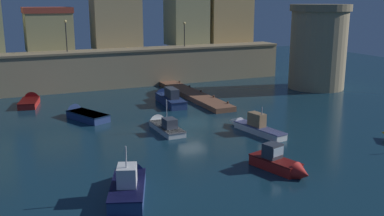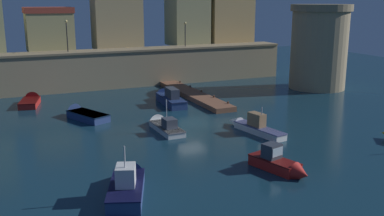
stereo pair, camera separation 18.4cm
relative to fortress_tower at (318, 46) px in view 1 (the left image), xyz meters
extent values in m
plane|color=#112D3D|center=(-20.52, -8.16, -5.10)|extent=(104.54, 104.54, 0.00)
cube|color=#9E8966|center=(-20.52, 10.90, -2.90)|extent=(41.83, 3.29, 4.40)
cube|color=#817053|center=(-20.52, 10.90, -0.58)|extent=(41.83, 3.59, 0.24)
cube|color=tan|center=(-29.51, 14.86, 1.61)|extent=(5.47, 4.62, 4.63)
cube|color=#95392B|center=(-29.51, 14.86, 4.28)|extent=(5.69, 4.80, 0.70)
cube|color=tan|center=(-21.10, 14.30, 2.54)|extent=(6.12, 3.50, 6.50)
cube|color=tan|center=(-10.91, 14.95, 3.73)|extent=(5.05, 4.80, 8.87)
cube|color=tan|center=(-4.58, 14.36, 3.39)|extent=(6.44, 3.63, 8.19)
cylinder|color=#9E8966|center=(0.00, 0.00, -0.46)|extent=(6.67, 6.67, 9.29)
cylinder|color=#867556|center=(0.00, 0.00, 4.58)|extent=(7.21, 7.21, 0.80)
cube|color=brown|center=(-16.03, 1.37, -4.85)|extent=(2.22, 15.78, 0.50)
cylinder|color=#513323|center=(-15.03, 7.68, -4.75)|extent=(0.20, 0.20, 0.70)
cylinder|color=#513323|center=(-15.03, 4.52, -4.75)|extent=(0.20, 0.20, 0.70)
cylinder|color=#513323|center=(-15.03, 1.37, -4.75)|extent=(0.20, 0.20, 0.70)
cylinder|color=#513323|center=(-15.03, -1.79, -4.75)|extent=(0.20, 0.20, 0.70)
cylinder|color=#513323|center=(-15.03, -4.95, -4.75)|extent=(0.20, 0.20, 0.70)
cylinder|color=black|center=(-28.00, 10.90, 1.22)|extent=(0.12, 0.12, 3.38)
sphere|color=#F9D172|center=(-28.00, 10.90, 3.06)|extent=(0.32, 0.32, 0.32)
cylinder|color=black|center=(-12.95, 10.90, 0.97)|extent=(0.12, 0.12, 2.86)
sphere|color=#F9D172|center=(-12.95, 10.90, 2.55)|extent=(0.32, 0.32, 0.32)
cube|color=white|center=(-23.49, -10.00, -4.86)|extent=(1.58, 4.46, 0.49)
cone|color=white|center=(-23.55, -7.22, -4.86)|extent=(1.45, 1.27, 1.42)
cube|color=slate|center=(-23.49, -10.00, -4.65)|extent=(1.62, 4.55, 0.08)
cube|color=#333842|center=(-23.48, -10.63, -4.23)|extent=(0.98, 1.23, 0.78)
cylinder|color=#B2B2B7|center=(-23.49, -9.99, -3.50)|extent=(0.08, 0.08, 2.23)
cube|color=red|center=(-33.13, 4.19, -4.78)|extent=(2.47, 4.04, 0.64)
cone|color=red|center=(-32.60, 6.49, -4.78)|extent=(1.78, 1.38, 1.58)
cube|color=#580B0A|center=(-33.13, 4.19, -4.50)|extent=(2.52, 4.13, 0.08)
cube|color=navy|center=(-28.71, -3.65, -4.77)|extent=(3.36, 4.63, 0.67)
cone|color=navy|center=(-29.83, -1.19, -4.77)|extent=(2.00, 1.78, 1.65)
cube|color=#0C1E36|center=(-28.71, -3.65, -4.47)|extent=(3.43, 4.73, 0.08)
cube|color=navy|center=(-19.64, -1.03, -4.70)|extent=(1.95, 5.71, 0.81)
cone|color=navy|center=(-19.45, 2.43, -4.70)|extent=(1.64, 1.48, 1.56)
cube|color=#141D3C|center=(-19.64, -1.03, -4.34)|extent=(1.99, 5.83, 0.08)
cube|color=#333842|center=(-19.66, -1.43, -3.81)|extent=(1.03, 2.25, 0.99)
cube|color=#99B7C6|center=(-19.60, -0.32, -3.76)|extent=(0.82, 0.11, 0.59)
cube|color=navy|center=(-29.95, -20.88, -4.70)|extent=(3.23, 4.84, 0.80)
cone|color=navy|center=(-28.97, -18.22, -4.70)|extent=(2.03, 1.77, 1.69)
cube|color=#12143E|center=(-29.95, -20.88, -4.34)|extent=(3.29, 4.93, 0.08)
cube|color=silver|center=(-30.01, -21.03, -3.75)|extent=(1.42, 1.61, 1.10)
cube|color=#99B7C6|center=(-29.78, -20.41, -3.70)|extent=(0.89, 0.38, 0.66)
cylinder|color=#B2B2B7|center=(-30.08, -21.24, -3.16)|extent=(0.08, 0.08, 2.29)
cube|color=red|center=(-20.17, -20.69, -4.75)|extent=(2.13, 3.61, 0.71)
cone|color=red|center=(-19.61, -22.74, -4.75)|extent=(1.43, 1.24, 1.22)
cube|color=#5B0F0D|center=(-20.17, -20.69, -4.43)|extent=(2.18, 3.68, 0.08)
cube|color=#333842|center=(-20.24, -20.44, -3.92)|extent=(1.27, 1.18, 0.94)
cube|color=#99B7C6|center=(-20.11, -20.89, -3.87)|extent=(0.94, 0.31, 0.56)
cube|color=white|center=(-16.85, -13.66, -4.82)|extent=(1.98, 5.21, 0.58)
cone|color=white|center=(-17.40, -10.51, -4.82)|extent=(1.29, 1.56, 1.07)
cube|color=#525785|center=(-16.85, -13.66, -4.57)|extent=(2.02, 5.31, 0.08)
cube|color=olive|center=(-16.91, -13.30, -3.99)|extent=(1.02, 1.59, 1.08)
cylinder|color=#B2B2B7|center=(-16.82, -13.86, -3.67)|extent=(0.08, 0.08, 1.71)
sphere|color=#EA4C19|center=(-15.05, -5.23, -5.10)|extent=(0.72, 0.72, 0.72)
sphere|color=yellow|center=(-21.88, -7.20, -5.10)|extent=(0.61, 0.61, 0.61)
camera|label=1|loc=(-35.95, -42.91, 5.46)|focal=41.50mm
camera|label=2|loc=(-35.78, -42.98, 5.46)|focal=41.50mm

